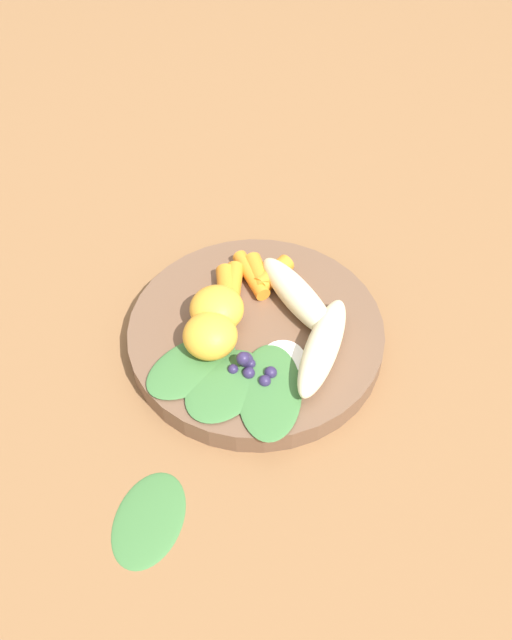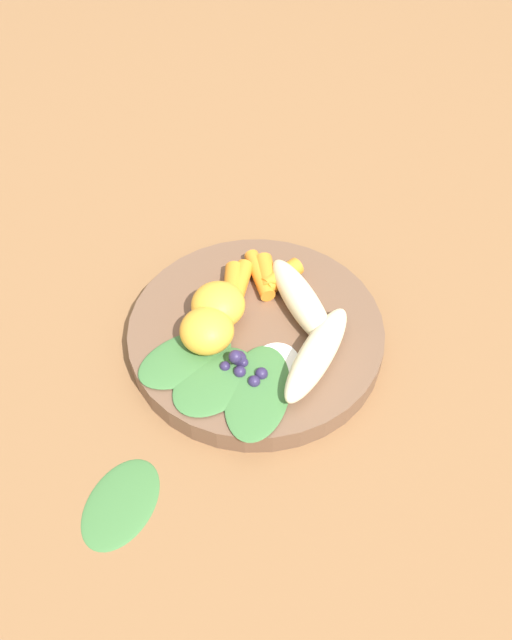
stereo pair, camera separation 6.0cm
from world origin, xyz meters
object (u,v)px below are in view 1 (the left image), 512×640
(bowl, at_px, (256,334))
(banana_peeled_right, at_px, (322,347))
(kale_leaf_stray, at_px, (149,518))
(banana_peeled_left, at_px, (298,296))
(orange_segment_near, at_px, (210,336))

(bowl, xyz_separation_m, banana_peeled_right, (0.06, 0.04, 0.03))
(bowl, xyz_separation_m, kale_leaf_stray, (0.13, -0.17, -0.01))
(banana_peeled_left, relative_size, orange_segment_near, 2.35)
(banana_peeled_right, relative_size, orange_segment_near, 2.35)
(orange_segment_near, bearing_deg, bowl, 96.79)
(banana_peeled_right, bearing_deg, banana_peeled_left, 37.59)
(banana_peeled_left, distance_m, orange_segment_near, 0.10)
(banana_peeled_left, height_order, banana_peeled_right, same)
(bowl, relative_size, kale_leaf_stray, 2.89)
(kale_leaf_stray, bearing_deg, banana_peeled_left, 163.12)
(banana_peeled_left, bearing_deg, banana_peeled_right, 166.10)
(bowl, bearing_deg, orange_segment_near, -83.21)
(banana_peeled_right, distance_m, orange_segment_near, 0.11)
(banana_peeled_left, relative_size, kale_leaf_stray, 1.38)
(banana_peeled_left, xyz_separation_m, kale_leaf_stray, (0.14, -0.22, -0.04))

